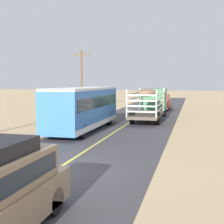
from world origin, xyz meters
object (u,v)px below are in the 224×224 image
bus (84,107)px  power_pole_mid (81,78)px  livestock_truck (152,101)px  car_far (162,102)px

bus → power_pole_mid: 17.19m
livestock_truck → bus: size_ratio=0.97×
bus → livestock_truck: bearing=66.3°
livestock_truck → bus: bearing=-113.7°
livestock_truck → bus: (-3.92, -8.93, -0.04)m
bus → power_pole_mid: (-6.03, 15.92, 2.40)m
livestock_truck → car_far: 9.67m
bus → car_far: bus is taller
bus → car_far: (4.02, 18.58, -0.66)m
livestock_truck → power_pole_mid: power_pole_mid is taller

